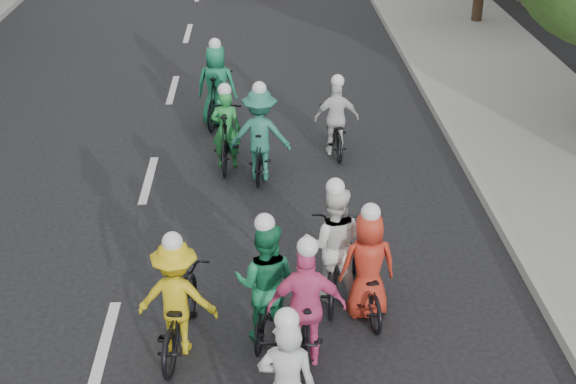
{
  "coord_description": "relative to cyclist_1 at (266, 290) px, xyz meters",
  "views": [
    {
      "loc": [
        2.08,
        -8.51,
        6.52
      ],
      "look_at": [
        2.5,
        2.42,
        1.0
      ],
      "focal_mm": 50.0,
      "sensor_mm": 36.0,
      "label": 1
    }
  ],
  "objects": [
    {
      "name": "cyclist_1",
      "position": [
        0.0,
        0.0,
        0.0
      ],
      "size": [
        0.94,
        1.52,
        1.86
      ],
      "rotation": [
        0.0,
        0.0,
        2.94
      ],
      "color": "black",
      "rests_on": "ground"
    },
    {
      "name": "curb_right",
      "position": [
        3.93,
        9.83,
        -0.62
      ],
      "size": [
        0.18,
        80.0,
        0.18
      ],
      "primitive_type": "cube",
      "color": "#999993",
      "rests_on": "ground"
    },
    {
      "name": "cyclist_2",
      "position": [
        -1.12,
        -0.19,
        -0.08
      ],
      "size": [
        1.09,
        1.96,
        1.74
      ],
      "rotation": [
        0.0,
        0.0,
        3.01
      ],
      "color": "black",
      "rests_on": "ground"
    },
    {
      "name": "cyclist_4",
      "position": [
        1.39,
        0.51,
        -0.12
      ],
      "size": [
        0.81,
        1.67,
        1.72
      ],
      "rotation": [
        0.0,
        0.0,
        3.25
      ],
      "color": "black",
      "rests_on": "ground"
    },
    {
      "name": "ground",
      "position": [
        -2.12,
        -0.17,
        -0.71
      ],
      "size": [
        120.0,
        120.0,
        0.0
      ],
      "primitive_type": "plane",
      "color": "black",
      "rests_on": "ground"
    },
    {
      "name": "cyclist_3",
      "position": [
        0.5,
        -0.51,
        -0.04
      ],
      "size": [
        0.98,
        1.52,
        1.81
      ],
      "rotation": [
        0.0,
        0.0,
        3.13
      ],
      "color": "black",
      "rests_on": "ground"
    },
    {
      "name": "cyclist_9",
      "position": [
        -0.94,
        7.62,
        -0.0
      ],
      "size": [
        0.94,
        1.95,
        1.91
      ],
      "rotation": [
        0.0,
        0.0,
        2.96
      ],
      "color": "black",
      "rests_on": "ground"
    },
    {
      "name": "sidewalk_right",
      "position": [
        5.88,
        9.83,
        -0.64
      ],
      "size": [
        4.0,
        80.0,
        0.15
      ],
      "primitive_type": "cube",
      "color": "gray",
      "rests_on": "ground"
    },
    {
      "name": "cyclist_7",
      "position": [
        -0.03,
        4.88,
        0.03
      ],
      "size": [
        1.18,
        1.63,
        1.89
      ],
      "rotation": [
        0.0,
        0.0,
        3.05
      ],
      "color": "black",
      "rests_on": "ground"
    },
    {
      "name": "cyclist_5",
      "position": [
        -0.68,
        5.46,
        -0.09
      ],
      "size": [
        0.63,
        1.92,
        1.68
      ],
      "rotation": [
        0.0,
        0.0,
        3.09
      ],
      "color": "black",
      "rests_on": "ground"
    },
    {
      "name": "cyclist_6",
      "position": [
        0.96,
        0.97,
        -0.05
      ],
      "size": [
        0.91,
        1.97,
        1.87
      ],
      "rotation": [
        0.0,
        0.0,
        3.02
      ],
      "color": "black",
      "rests_on": "ground"
    },
    {
      "name": "cyclist_8",
      "position": [
        1.47,
        5.98,
        -0.15
      ],
      "size": [
        0.89,
        1.66,
        1.64
      ],
      "rotation": [
        0.0,
        0.0,
        3.17
      ],
      "color": "black",
      "rests_on": "ground"
    }
  ]
}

